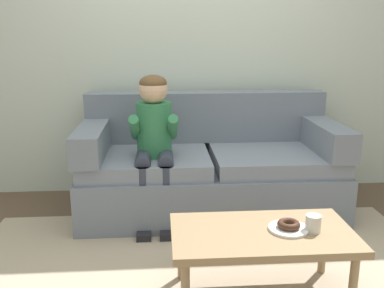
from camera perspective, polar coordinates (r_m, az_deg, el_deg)
name	(u,v)px	position (r m, az deg, el deg)	size (l,w,h in m)	color
ground	(203,262)	(2.78, 1.50, -15.48)	(10.00, 10.00, 0.00)	brown
wall_back	(188,32)	(3.80, -0.49, 14.69)	(8.00, 0.10, 2.80)	beige
area_rug	(208,284)	(2.56, 2.08, -18.15)	(2.93, 2.00, 0.01)	tan
couch	(209,169)	(3.42, 2.33, -3.37)	(1.99, 0.90, 0.92)	slate
coffee_table	(262,238)	(2.32, 9.33, -12.29)	(0.95, 0.52, 0.39)	#937551
person_child	(154,135)	(3.12, -5.07, 1.16)	(0.34, 0.58, 1.10)	#337A4C
plate	(288,229)	(2.34, 12.71, -10.94)	(0.21, 0.21, 0.01)	white
donut	(289,224)	(2.33, 12.74, -10.39)	(0.12, 0.12, 0.04)	#422619
mug	(313,223)	(2.34, 15.83, -10.14)	(0.08, 0.08, 0.09)	silver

